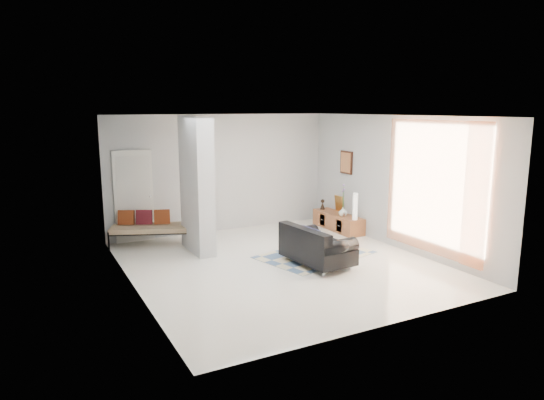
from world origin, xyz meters
TOP-DOWN VIEW (x-y plane):
  - floor at (0.00, 0.00)m, footprint 6.00×6.00m
  - ceiling at (0.00, 0.00)m, footprint 6.00×6.00m
  - wall_back at (0.00, 3.00)m, footprint 6.00×0.00m
  - wall_front at (0.00, -3.00)m, footprint 6.00×0.00m
  - wall_left at (-2.75, 0.00)m, footprint 0.00×6.00m
  - wall_right at (2.75, 0.00)m, footprint 0.00×6.00m
  - partition_column at (-1.10, 1.60)m, footprint 0.35×1.20m
  - hallway_door at (-2.10, 2.96)m, footprint 0.85×0.06m
  - curtain at (2.67, -1.15)m, footprint 0.00×2.55m
  - wall_art at (2.72, 1.70)m, footprint 0.04×0.45m
  - media_console at (2.52, 1.70)m, footprint 0.45×1.59m
  - loveseat at (0.54, -0.34)m, footprint 0.98×1.51m
  - daybed at (-1.90, 2.49)m, footprint 1.80×1.26m
  - area_rug at (0.90, 0.20)m, footprint 2.50×1.96m
  - cylinder_lamp at (2.50, 1.01)m, footprint 0.11×0.11m
  - bronze_figurine at (2.47, 2.32)m, footprint 0.14×0.14m
  - vase at (2.47, 1.44)m, footprint 0.21×0.21m

SIDE VIEW (x-z plane):
  - floor at x=0.00m, z-range 0.00..0.00m
  - area_rug at x=0.90m, z-range 0.00..0.01m
  - media_console at x=2.52m, z-range -0.19..0.61m
  - loveseat at x=0.54m, z-range -0.02..0.74m
  - daybed at x=-1.90m, z-range 0.04..0.80m
  - vase at x=2.47m, z-range 0.40..0.62m
  - bronze_figurine at x=2.47m, z-range 0.40..0.66m
  - cylinder_lamp at x=2.50m, z-range 0.40..1.02m
  - hallway_door at x=-2.10m, z-range 0.00..2.04m
  - partition_column at x=-1.10m, z-range 0.00..2.80m
  - wall_back at x=0.00m, z-range -1.60..4.40m
  - wall_front at x=0.00m, z-range -1.60..4.40m
  - wall_left at x=-2.75m, z-range -1.60..4.40m
  - wall_right at x=2.75m, z-range -1.60..4.40m
  - curtain at x=2.67m, z-range 0.17..2.72m
  - wall_art at x=2.72m, z-range 1.38..1.92m
  - ceiling at x=0.00m, z-range 2.80..2.80m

